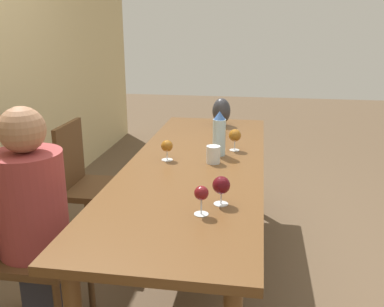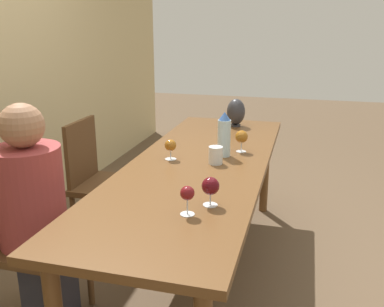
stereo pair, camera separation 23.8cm
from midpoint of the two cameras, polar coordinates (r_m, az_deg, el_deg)
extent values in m
plane|color=brown|center=(2.88, 3.25, -15.94)|extent=(14.00, 14.00, 0.00)
cube|color=brown|center=(2.55, 3.53, -1.67)|extent=(2.43, 0.80, 0.04)
cylinder|color=brown|center=(3.69, 11.52, -2.31)|extent=(0.07, 0.07, 0.73)
cylinder|color=brown|center=(3.77, 2.40, -1.56)|extent=(0.07, 0.07, 0.73)
cylinder|color=#ADCCD6|center=(2.65, 6.87, 2.00)|extent=(0.08, 0.08, 0.23)
cone|color=#33599E|center=(2.62, 6.98, 4.96)|extent=(0.07, 0.07, 0.05)
cylinder|color=silver|center=(2.52, 5.88, -0.27)|extent=(0.08, 0.08, 0.10)
cylinder|color=#2D2D33|center=(3.47, 7.79, 3.73)|extent=(0.08, 0.08, 0.01)
ellipsoid|color=#2D2D33|center=(3.44, 7.87, 5.52)|extent=(0.15, 0.15, 0.21)
cylinder|color=silver|center=(2.60, -0.25, -0.78)|extent=(0.07, 0.07, 0.00)
cylinder|color=silver|center=(2.59, -0.25, -0.17)|extent=(0.01, 0.01, 0.06)
sphere|color=#995B19|center=(2.58, -0.25, 1.07)|extent=(0.07, 0.07, 0.07)
cylinder|color=silver|center=(1.97, 5.93, -6.90)|extent=(0.07, 0.07, 0.00)
cylinder|color=silver|center=(1.96, 5.96, -6.11)|extent=(0.01, 0.01, 0.06)
sphere|color=#510C14|center=(1.94, 6.01, -4.40)|extent=(0.08, 0.08, 0.08)
cylinder|color=silver|center=(1.88, 3.05, -8.16)|extent=(0.06, 0.06, 0.00)
cylinder|color=silver|center=(1.86, 3.06, -7.13)|extent=(0.01, 0.01, 0.07)
sphere|color=maroon|center=(1.84, 3.09, -5.37)|extent=(0.06, 0.06, 0.06)
cylinder|color=silver|center=(2.79, 9.00, 0.23)|extent=(0.06, 0.06, 0.00)
cylinder|color=silver|center=(2.78, 9.03, 0.89)|extent=(0.01, 0.01, 0.06)
sphere|color=#995B19|center=(2.76, 9.09, 2.21)|extent=(0.08, 0.08, 0.08)
cube|color=brown|center=(2.39, -17.40, -11.60)|extent=(0.44, 0.44, 0.04)
cylinder|color=brown|center=(2.56, -10.86, -15.13)|extent=(0.04, 0.04, 0.44)
cylinder|color=brown|center=(2.73, -18.27, -13.53)|extent=(0.04, 0.04, 0.44)
cube|color=brown|center=(3.08, -8.83, -4.31)|extent=(0.44, 0.44, 0.04)
cube|color=brown|center=(3.09, -12.44, 0.26)|extent=(0.40, 0.03, 0.44)
cylinder|color=brown|center=(2.95, -6.68, -10.32)|extent=(0.04, 0.04, 0.44)
cylinder|color=brown|center=(3.27, -4.22, -7.39)|extent=(0.04, 0.04, 0.44)
cylinder|color=brown|center=(3.10, -13.32, -9.27)|extent=(0.04, 0.04, 0.44)
cylinder|color=brown|center=(3.40, -10.31, -6.60)|extent=(0.04, 0.04, 0.44)
cube|color=#2D2D38|center=(2.47, -15.70, -16.33)|extent=(0.26, 0.19, 0.48)
cylinder|color=#993838|center=(2.27, -18.02, -5.46)|extent=(0.34, 0.34, 0.51)
sphere|color=#9E7051|center=(2.16, -18.90, 3.52)|extent=(0.22, 0.22, 0.22)
camera|label=1|loc=(0.12, -87.14, 0.88)|focal=40.00mm
camera|label=2|loc=(0.12, 92.86, -0.88)|focal=40.00mm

